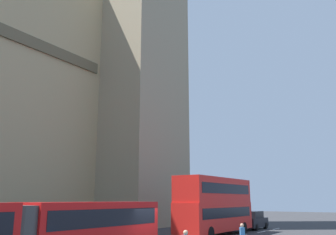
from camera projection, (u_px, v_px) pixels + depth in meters
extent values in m
cube|color=silver|center=(261.00, 232.00, 34.51)|extent=(2.20, 0.16, 0.01)
cube|color=silver|center=(276.00, 229.00, 38.23)|extent=(2.20, 0.16, 0.01)
cube|color=tan|center=(135.00, 9.00, 49.35)|extent=(10.49, 10.49, 57.26)
cube|color=red|center=(92.00, 226.00, 19.37)|extent=(8.66, 2.50, 2.50)
cube|color=black|center=(93.00, 217.00, 19.47)|extent=(7.96, 2.54, 0.90)
cylinder|color=#3F3F3F|center=(12.00, 232.00, 15.50)|extent=(2.38, 2.38, 2.25)
cube|color=red|center=(216.00, 216.00, 31.39)|extent=(10.52, 2.50, 2.40)
cube|color=black|center=(216.00, 212.00, 31.47)|extent=(9.47, 2.54, 0.84)
cube|color=red|center=(215.00, 190.00, 31.89)|extent=(10.31, 2.50, 2.10)
cube|color=black|center=(215.00, 189.00, 31.92)|extent=(9.47, 2.54, 0.84)
cylinder|color=black|center=(243.00, 228.00, 33.26)|extent=(1.00, 0.30, 1.00)
cylinder|color=black|center=(210.00, 233.00, 27.81)|extent=(1.00, 0.30, 1.00)
cube|color=black|center=(253.00, 222.00, 37.65)|extent=(4.40, 1.80, 0.90)
cube|color=black|center=(252.00, 215.00, 37.67)|extent=(2.46, 1.66, 0.70)
cylinder|color=black|center=(265.00, 226.00, 38.27)|extent=(0.64, 0.30, 0.64)
cylinder|color=black|center=(256.00, 227.00, 35.99)|extent=(0.64, 0.30, 0.64)
sphere|color=tan|center=(186.00, 233.00, 16.16)|extent=(0.22, 0.22, 0.22)
cube|color=#3372B2|center=(242.00, 233.00, 20.63)|extent=(0.47, 0.42, 0.60)
sphere|color=tan|center=(242.00, 225.00, 20.72)|extent=(0.22, 0.22, 0.22)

